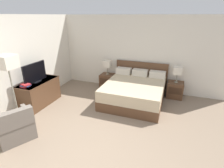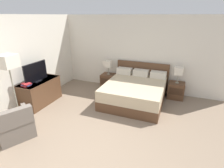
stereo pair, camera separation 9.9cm
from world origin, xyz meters
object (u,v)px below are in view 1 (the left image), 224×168
object	(u,v)px
book_red_cover	(25,86)
bed	(135,91)
tv	(35,73)
dresser	(40,92)
armchair_by_window	(15,127)
table_lamp_right	(178,71)
nightstand_left	(108,81)
book_blue_cover	(26,85)
table_lamp_left	(107,64)
floor_lamp	(8,66)
nightstand_right	(175,90)
book_small_top	(25,84)

from	to	relation	value
book_red_cover	bed	bearing A→B (deg)	32.18
tv	book_red_cover	xyz separation A→B (m)	(-0.02, -0.40, -0.25)
dresser	armchair_by_window	bearing A→B (deg)	-67.28
tv	bed	bearing A→B (deg)	25.61
table_lamp_right	book_red_cover	size ratio (longest dim) A/B	2.54
nightstand_left	book_blue_cover	world-z (taller)	book_blue_cover
nightstand_left	table_lamp_right	bearing A→B (deg)	0.04
book_blue_cover	table_lamp_right	bearing A→B (deg)	31.93
nightstand_left	table_lamp_left	world-z (taller)	table_lamp_left
nightstand_left	floor_lamp	bearing A→B (deg)	-114.56
nightstand_right	tv	size ratio (longest dim) A/B	0.63
nightstand_left	nightstand_right	world-z (taller)	same
nightstand_right	table_lamp_right	distance (m)	0.64
floor_lamp	armchair_by_window	bearing A→B (deg)	-47.43
book_small_top	floor_lamp	size ratio (longest dim) A/B	0.14
table_lamp_left	floor_lamp	size ratio (longest dim) A/B	0.31
nightstand_left	armchair_by_window	bearing A→B (deg)	-103.57
bed	nightstand_left	xyz separation A→B (m)	(-1.16, 0.69, -0.07)
bed	table_lamp_right	size ratio (longest dim) A/B	3.84
book_small_top	tv	bearing A→B (deg)	92.07
nightstand_right	armchair_by_window	size ratio (longest dim) A/B	0.55
armchair_by_window	book_red_cover	bearing A→B (deg)	121.92
nightstand_left	book_blue_cover	distance (m)	2.75
armchair_by_window	floor_lamp	bearing A→B (deg)	132.57
dresser	book_blue_cover	xyz separation A→B (m)	(0.02, -0.46, 0.39)
bed	floor_lamp	bearing A→B (deg)	-139.19
table_lamp_left	bed	bearing A→B (deg)	-30.66
nightstand_left	table_lamp_right	size ratio (longest dim) A/B	1.00
table_lamp_left	armchair_by_window	distance (m)	3.47
nightstand_right	tv	distance (m)	4.26
nightstand_left	floor_lamp	world-z (taller)	floor_lamp
table_lamp_right	armchair_by_window	world-z (taller)	table_lamp_right
book_red_cover	armchair_by_window	world-z (taller)	armchair_by_window
bed	table_lamp_right	distance (m)	1.47
dresser	book_small_top	world-z (taller)	book_small_top
tv	floor_lamp	size ratio (longest dim) A/B	0.48
armchair_by_window	table_lamp_left	bearing A→B (deg)	76.44
tv	book_small_top	xyz separation A→B (m)	(0.01, -0.40, -0.19)
book_small_top	floor_lamp	xyz separation A→B (m)	(0.12, -0.48, 0.64)
book_red_cover	book_blue_cover	xyz separation A→B (m)	(0.03, 0.00, 0.03)
table_lamp_right	book_small_top	xyz separation A→B (m)	(-3.72, -2.32, -0.10)
table_lamp_right	bed	bearing A→B (deg)	-149.34
book_red_cover	tv	bearing A→B (deg)	87.82
nightstand_right	floor_lamp	world-z (taller)	floor_lamp
book_blue_cover	book_small_top	size ratio (longest dim) A/B	0.99
book_red_cover	nightstand_right	bearing A→B (deg)	31.70
tv	book_small_top	bearing A→B (deg)	-87.93
book_red_cover	floor_lamp	xyz separation A→B (m)	(0.15, -0.48, 0.70)
nightstand_right	table_lamp_left	bearing A→B (deg)	179.96
nightstand_left	tv	distance (m)	2.49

